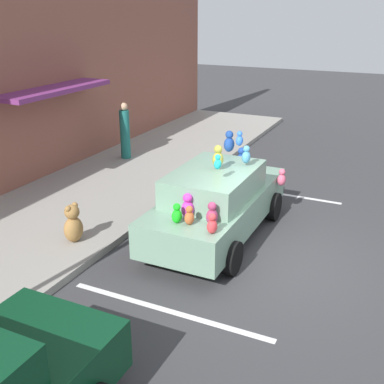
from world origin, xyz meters
The scene contains 7 objects.
ground_plane centered at (0.00, 0.00, 0.00)m, with size 60.00×60.00×0.00m, color #38383A.
sidewalk centered at (0.00, 5.00, 0.07)m, with size 24.00×4.00×0.15m, color gray.
parking_stripe_front centered at (3.70, 1.00, 0.00)m, with size 0.12×3.60×0.01m, color silver.
parking_stripe_rear centered at (-2.12, 1.00, 0.00)m, with size 0.12×3.60×0.01m, color silver.
plush_covered_car centered at (0.69, 1.32, 0.81)m, with size 4.28×1.97×2.11m.
teddy_bear_on_sidewalk centered at (-1.02, 3.73, 0.53)m, with size 0.43×0.35×0.81m.
pedestrian_near_shopfront centered at (4.28, 5.90, 0.97)m, with size 0.30×0.30×1.73m.
Camera 1 is at (-7.84, -2.15, 4.60)m, focal length 44.80 mm.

